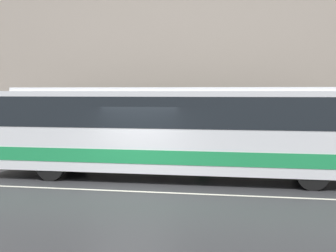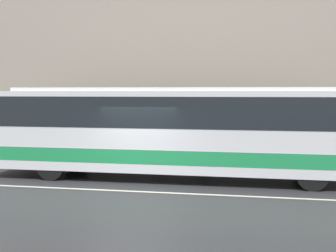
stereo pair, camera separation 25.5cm
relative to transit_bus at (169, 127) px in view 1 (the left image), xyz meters
name	(u,v)px [view 1 (the left image)]	position (x,y,z in m)	size (l,w,h in m)	color
ground_plane	(131,191)	(-0.76, -2.28, -1.76)	(60.00, 60.00, 0.00)	#2D2D30
sidewalk	(164,162)	(-0.76, 2.99, -1.67)	(60.00, 2.54, 0.18)	gray
building_facade	(170,20)	(-0.76, 4.40, 4.29)	(60.00, 0.35, 12.52)	gray
lane_stripe	(131,191)	(-0.76, -2.28, -1.76)	(54.00, 0.14, 0.01)	beige
transit_bus	(169,127)	(0.00, 0.00, 0.00)	(12.48, 2.54, 3.12)	silver
pedestrian_waiting	(203,144)	(0.88, 2.59, -0.86)	(0.36, 0.36, 1.58)	#1E5933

